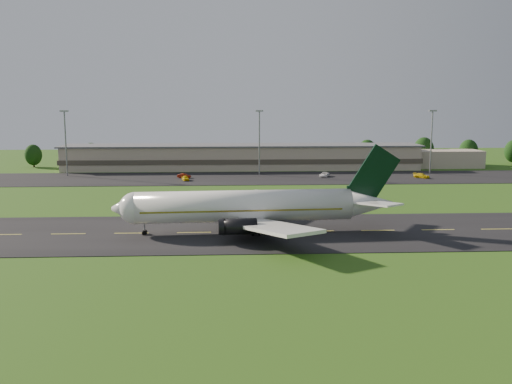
{
  "coord_description": "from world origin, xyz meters",
  "views": [
    {
      "loc": [
        -4.91,
        -98.97,
        23.11
      ],
      "look_at": [
        0.39,
        8.0,
        6.0
      ],
      "focal_mm": 40.0,
      "sensor_mm": 36.0,
      "label": 1
    }
  ],
  "objects_px": {
    "terminal": "(261,157)",
    "light_mast_centre": "(259,135)",
    "airliner": "(249,207)",
    "service_vehicle_a": "(185,178)",
    "light_mast_west": "(65,135)",
    "service_vehicle_d": "(422,176)",
    "light_mast_east": "(432,134)",
    "service_vehicle_b": "(184,176)",
    "service_vehicle_c": "(324,174)"
  },
  "relations": [
    {
      "from": "airliner",
      "to": "light_mast_west",
      "type": "xyz_separation_m",
      "value": [
        -53.78,
        79.95,
        8.08
      ]
    },
    {
      "from": "airliner",
      "to": "light_mast_centre",
      "type": "xyz_separation_m",
      "value": [
        6.22,
        79.95,
        8.08
      ]
    },
    {
      "from": "terminal",
      "to": "light_mast_centre",
      "type": "xyz_separation_m",
      "value": [
        -1.4,
        -16.18,
        8.75
      ]
    },
    {
      "from": "terminal",
      "to": "service_vehicle_b",
      "type": "xyz_separation_m",
      "value": [
        -24.62,
        -23.35,
        -3.22
      ]
    },
    {
      "from": "light_mast_centre",
      "to": "service_vehicle_d",
      "type": "relative_size",
      "value": 4.11
    },
    {
      "from": "service_vehicle_c",
      "to": "service_vehicle_d",
      "type": "height_order",
      "value": "service_vehicle_d"
    },
    {
      "from": "light_mast_centre",
      "to": "service_vehicle_a",
      "type": "distance_m",
      "value": 28.38
    },
    {
      "from": "light_mast_centre",
      "to": "service_vehicle_a",
      "type": "relative_size",
      "value": 4.96
    },
    {
      "from": "light_mast_east",
      "to": "service_vehicle_a",
      "type": "bearing_deg",
      "value": -170.69
    },
    {
      "from": "terminal",
      "to": "light_mast_centre",
      "type": "relative_size",
      "value": 7.13
    },
    {
      "from": "light_mast_centre",
      "to": "service_vehicle_c",
      "type": "distance_m",
      "value": 23.92
    },
    {
      "from": "light_mast_centre",
      "to": "service_vehicle_a",
      "type": "height_order",
      "value": "light_mast_centre"
    },
    {
      "from": "service_vehicle_a",
      "to": "service_vehicle_d",
      "type": "distance_m",
      "value": 71.09
    },
    {
      "from": "light_mast_west",
      "to": "service_vehicle_d",
      "type": "xyz_separation_m",
      "value": [
        108.66,
        -10.79,
        -11.92
      ]
    },
    {
      "from": "light_mast_west",
      "to": "light_mast_centre",
      "type": "height_order",
      "value": "same"
    },
    {
      "from": "light_mast_east",
      "to": "service_vehicle_a",
      "type": "xyz_separation_m",
      "value": [
        -77.4,
        -12.69,
        -11.94
      ]
    },
    {
      "from": "service_vehicle_d",
      "to": "light_mast_west",
      "type": "bearing_deg",
      "value": 128.86
    },
    {
      "from": "light_mast_west",
      "to": "light_mast_centre",
      "type": "bearing_deg",
      "value": 0.0
    },
    {
      "from": "service_vehicle_b",
      "to": "service_vehicle_a",
      "type": "bearing_deg",
      "value": -156.24
    },
    {
      "from": "terminal",
      "to": "service_vehicle_d",
      "type": "distance_m",
      "value": 54.51
    },
    {
      "from": "airliner",
      "to": "service_vehicle_a",
      "type": "distance_m",
      "value": 69.28
    },
    {
      "from": "light_mast_centre",
      "to": "light_mast_east",
      "type": "distance_m",
      "value": 55.0
    },
    {
      "from": "service_vehicle_c",
      "to": "service_vehicle_d",
      "type": "relative_size",
      "value": 0.99
    },
    {
      "from": "service_vehicle_a",
      "to": "service_vehicle_c",
      "type": "height_order",
      "value": "service_vehicle_a"
    },
    {
      "from": "light_mast_centre",
      "to": "light_mast_east",
      "type": "bearing_deg",
      "value": 0.0
    },
    {
      "from": "airliner",
      "to": "service_vehicle_a",
      "type": "bearing_deg",
      "value": 100.1
    },
    {
      "from": "service_vehicle_c",
      "to": "service_vehicle_d",
      "type": "distance_m",
      "value": 29.25
    },
    {
      "from": "service_vehicle_b",
      "to": "service_vehicle_d",
      "type": "bearing_deg",
      "value": -77.55
    },
    {
      "from": "light_mast_centre",
      "to": "service_vehicle_b",
      "type": "distance_m",
      "value": 27.09
    },
    {
      "from": "light_mast_centre",
      "to": "service_vehicle_a",
      "type": "xyz_separation_m",
      "value": [
        -22.4,
        -12.69,
        -11.94
      ]
    },
    {
      "from": "light_mast_west",
      "to": "service_vehicle_d",
      "type": "distance_m",
      "value": 109.85
    },
    {
      "from": "airliner",
      "to": "service_vehicle_b",
      "type": "relative_size",
      "value": 12.68
    },
    {
      "from": "light_mast_centre",
      "to": "service_vehicle_d",
      "type": "xyz_separation_m",
      "value": [
        48.66,
        -10.79,
        -11.92
      ]
    },
    {
      "from": "service_vehicle_b",
      "to": "service_vehicle_d",
      "type": "height_order",
      "value": "service_vehicle_d"
    },
    {
      "from": "light_mast_centre",
      "to": "airliner",
      "type": "bearing_deg",
      "value": -94.45
    },
    {
      "from": "airliner",
      "to": "service_vehicle_b",
      "type": "height_order",
      "value": "airliner"
    },
    {
      "from": "light_mast_west",
      "to": "service_vehicle_b",
      "type": "height_order",
      "value": "light_mast_west"
    },
    {
      "from": "terminal",
      "to": "light_mast_west",
      "type": "height_order",
      "value": "light_mast_west"
    },
    {
      "from": "terminal",
      "to": "light_mast_east",
      "type": "height_order",
      "value": "light_mast_east"
    },
    {
      "from": "service_vehicle_a",
      "to": "terminal",
      "type": "bearing_deg",
      "value": 35.36
    },
    {
      "from": "terminal",
      "to": "service_vehicle_d",
      "type": "xyz_separation_m",
      "value": [
        47.26,
        -26.98,
        -3.17
      ]
    },
    {
      "from": "light_mast_centre",
      "to": "light_mast_east",
      "type": "xyz_separation_m",
      "value": [
        55.0,
        0.0,
        0.0
      ]
    },
    {
      "from": "light_mast_east",
      "to": "service_vehicle_c",
      "type": "distance_m",
      "value": 37.69
    },
    {
      "from": "airliner",
      "to": "light_mast_east",
      "type": "height_order",
      "value": "light_mast_east"
    },
    {
      "from": "light_mast_east",
      "to": "service_vehicle_a",
      "type": "distance_m",
      "value": 79.34
    },
    {
      "from": "service_vehicle_c",
      "to": "airliner",
      "type": "bearing_deg",
      "value": -86.75
    },
    {
      "from": "airliner",
      "to": "service_vehicle_a",
      "type": "height_order",
      "value": "airliner"
    },
    {
      "from": "light_mast_centre",
      "to": "service_vehicle_c",
      "type": "bearing_deg",
      "value": -17.27
    },
    {
      "from": "light_mast_west",
      "to": "airliner",
      "type": "bearing_deg",
      "value": -56.07
    },
    {
      "from": "service_vehicle_a",
      "to": "service_vehicle_c",
      "type": "relative_size",
      "value": 0.84
    }
  ]
}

